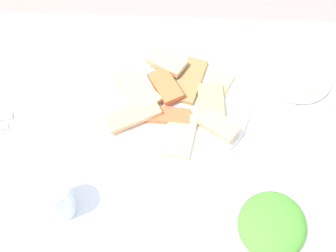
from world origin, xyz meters
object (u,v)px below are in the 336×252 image
Objects in this scene: salad_plate_greens at (271,226)px; drinking_glass at (56,198)px; pide_platter at (176,103)px; salad_plate_rice at (297,77)px; dining_table at (162,169)px.

salad_plate_greens is 0.45m from drinking_glass.
salad_plate_greens is at bearing 124.11° from pide_platter.
pide_platter is at bearing 16.99° from salad_plate_rice.
dining_table is 0.29m from drinking_glass.
drinking_glass is at bearing -3.44° from salad_plate_greens.
salad_plate_greens is 0.41m from salad_plate_rice.
dining_table is at bearing -36.82° from salad_plate_greens.
salad_plate_rice is at bearing -103.04° from salad_plate_greens.
drinking_glass is (0.44, -0.03, 0.03)m from salad_plate_greens.
salad_plate_rice is (-0.30, -0.09, 0.00)m from pide_platter.
pide_platter is 3.36× the size of drinking_glass.
drinking_glass is at bearing 49.54° from pide_platter.
salad_plate_greens is 2.26× the size of drinking_glass.
pide_platter reaches higher than dining_table.
salad_plate_greens is 0.95× the size of salad_plate_rice.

